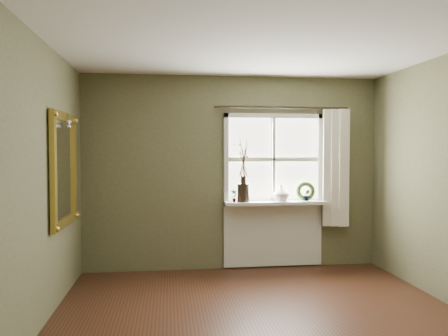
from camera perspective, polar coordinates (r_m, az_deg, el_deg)
name	(u,v)px	position (r m, az deg, el deg)	size (l,w,h in m)	color
ceiling	(273,29)	(3.82, 6.46, 17.60)	(4.50, 4.50, 0.00)	silver
wall_back	(233,173)	(5.94, 1.14, -0.61)	(4.00, 0.10, 2.60)	brown
wall_left	(16,188)	(3.77, -25.51, -2.35)	(0.10, 4.50, 2.60)	brown
wall_front	(445,240)	(1.57, 26.87, -8.34)	(4.00, 0.10, 2.60)	brown
window_frame	(273,159)	(5.97, 6.47, 1.12)	(1.36, 0.06, 1.24)	silver
window_sill	(275,203)	(5.91, 6.70, -4.53)	(1.36, 0.26, 0.04)	silver
window_apron	(273,234)	(6.08, 6.43, -8.54)	(1.36, 0.04, 0.88)	silver
dark_jug	(243,193)	(5.80, 2.55, -3.23)	(0.17, 0.17, 0.24)	black
cream_vase	(281,193)	(5.91, 7.50, -3.25)	(0.21, 0.21, 0.22)	beige
wreath	(305,193)	(6.05, 10.59, -3.26)	(0.26, 0.26, 0.06)	#2E4820
potted_plant_left	(234,196)	(5.79, 1.30, -3.62)	(0.09, 0.06, 0.17)	#2E4820
potted_plant_right	(307,195)	(6.02, 10.77, -3.50)	(0.09, 0.07, 0.16)	#2E4820
curtain	(335,168)	(6.14, 14.33, 0.02)	(0.36, 0.12, 1.59)	beige
curtain_rod	(282,108)	(5.97, 7.57, 7.84)	(0.03, 0.03, 1.84)	black
gilt_mirror	(64,169)	(4.91, -20.15, -0.15)	(0.10, 1.00, 1.19)	white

